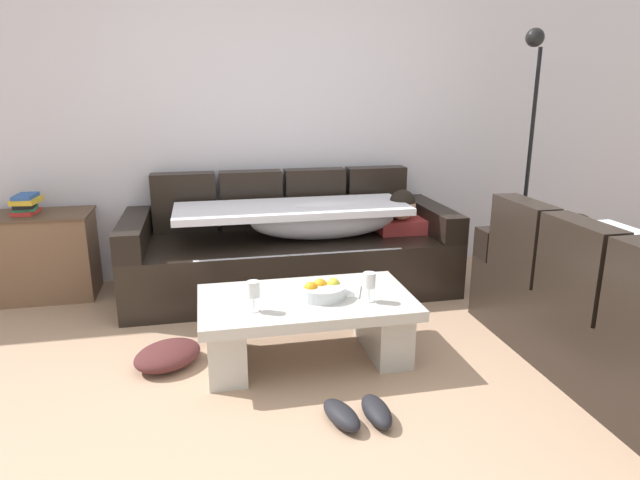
% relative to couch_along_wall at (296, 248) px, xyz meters
% --- Properties ---
extents(ground_plane, '(14.00, 14.00, 0.00)m').
position_rel_couch_along_wall_xyz_m(ground_plane, '(-0.18, -1.63, -0.33)').
color(ground_plane, tan).
extents(back_wall, '(9.00, 0.10, 2.70)m').
position_rel_couch_along_wall_xyz_m(back_wall, '(-0.18, 0.52, 1.02)').
color(back_wall, silver).
rests_on(back_wall, ground_plane).
extents(couch_along_wall, '(2.44, 0.92, 0.88)m').
position_rel_couch_along_wall_xyz_m(couch_along_wall, '(0.00, 0.00, 0.00)').
color(couch_along_wall, black).
rests_on(couch_along_wall, ground_plane).
extents(couch_near_window, '(0.92, 1.91, 0.88)m').
position_rel_couch_along_wall_xyz_m(couch_near_window, '(1.54, -1.66, 0.01)').
color(couch_near_window, black).
rests_on(couch_near_window, ground_plane).
extents(coffee_table, '(1.20, 0.68, 0.38)m').
position_rel_couch_along_wall_xyz_m(coffee_table, '(-0.14, -1.15, -0.09)').
color(coffee_table, beige).
rests_on(coffee_table, ground_plane).
extents(fruit_bowl, '(0.28, 0.28, 0.10)m').
position_rel_couch_along_wall_xyz_m(fruit_bowl, '(-0.05, -1.15, 0.09)').
color(fruit_bowl, silver).
rests_on(fruit_bowl, coffee_table).
extents(wine_glass_near_left, '(0.07, 0.07, 0.17)m').
position_rel_couch_along_wall_xyz_m(wine_glass_near_left, '(-0.44, -1.28, 0.17)').
color(wine_glass_near_left, silver).
rests_on(wine_glass_near_left, coffee_table).
extents(wine_glass_near_right, '(0.07, 0.07, 0.17)m').
position_rel_couch_along_wall_xyz_m(wine_glass_near_right, '(0.19, -1.28, 0.17)').
color(wine_glass_near_right, silver).
rests_on(wine_glass_near_right, coffee_table).
extents(open_magazine, '(0.33, 0.29, 0.01)m').
position_rel_couch_along_wall_xyz_m(open_magazine, '(0.05, -1.09, 0.06)').
color(open_magazine, white).
rests_on(open_magazine, coffee_table).
extents(side_cabinet, '(0.72, 0.44, 0.64)m').
position_rel_couch_along_wall_xyz_m(side_cabinet, '(-1.85, 0.22, -0.01)').
color(side_cabinet, brown).
rests_on(side_cabinet, ground_plane).
extents(book_stack_on_cabinet, '(0.20, 0.25, 0.14)m').
position_rel_couch_along_wall_xyz_m(book_stack_on_cabinet, '(-1.92, 0.23, 0.38)').
color(book_stack_on_cabinet, red).
rests_on(book_stack_on_cabinet, side_cabinet).
extents(floor_lamp, '(0.33, 0.31, 1.95)m').
position_rel_couch_along_wall_xyz_m(floor_lamp, '(1.90, 0.02, 0.79)').
color(floor_lamp, black).
rests_on(floor_lamp, ground_plane).
extents(pair_of_shoes, '(0.33, 0.29, 0.09)m').
position_rel_couch_along_wall_xyz_m(pair_of_shoes, '(-0.01, -1.82, -0.28)').
color(pair_of_shoes, black).
rests_on(pair_of_shoes, ground_plane).
extents(crumpled_garment, '(0.51, 0.51, 0.12)m').
position_rel_couch_along_wall_xyz_m(crumpled_garment, '(-0.92, -1.06, -0.27)').
color(crumpled_garment, '#4C2323').
rests_on(crumpled_garment, ground_plane).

